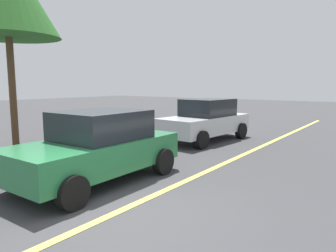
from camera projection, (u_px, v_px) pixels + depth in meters
name	position (u px, v px, depth m)	size (l,w,h in m)	color
ground_plane	(119.00, 212.00, 5.45)	(80.00, 80.00, 0.00)	#38383A
lane_marking_centre	(204.00, 173.00, 7.84)	(28.00, 0.16, 0.01)	#E0D14C
car_silver_far_lane	(206.00, 120.00, 12.28)	(4.24, 2.23, 1.64)	#B7BABF
car_green_approaching	(97.00, 146.00, 7.10)	(4.04, 2.12, 1.62)	#236B3D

